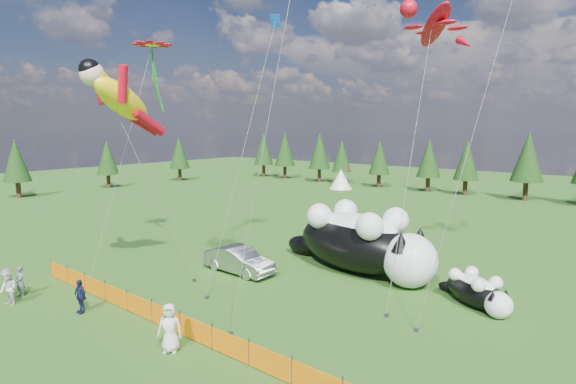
% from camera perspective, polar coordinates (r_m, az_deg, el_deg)
% --- Properties ---
extents(ground, '(160.00, 160.00, 0.00)m').
position_cam_1_polar(ground, '(22.88, -8.95, -14.25)').
color(ground, '#163609').
rests_on(ground, ground).
extents(safety_fence, '(22.06, 0.06, 1.10)m').
position_cam_1_polar(safety_fence, '(20.95, -15.27, -15.13)').
color(safety_fence, '#262626').
rests_on(safety_fence, ground).
extents(tree_line, '(90.00, 4.00, 8.00)m').
position_cam_1_polar(tree_line, '(61.37, 23.76, 3.13)').
color(tree_line, black).
rests_on(tree_line, ground).
extents(cat_large, '(11.15, 5.32, 4.05)m').
position_cam_1_polar(cat_large, '(27.52, 9.27, -6.16)').
color(cat_large, black).
rests_on(cat_large, ground).
extents(cat_small, '(4.17, 3.28, 1.69)m').
position_cam_1_polar(cat_small, '(24.24, 22.83, -11.47)').
color(cat_small, black).
rests_on(cat_small, ground).
extents(car, '(4.70, 1.68, 1.54)m').
position_cam_1_polar(car, '(27.49, -6.21, -8.60)').
color(car, '#A7A7AB').
rests_on(car, ground).
extents(spectator_a, '(0.66, 0.50, 1.63)m').
position_cam_1_polar(spectator_a, '(27.35, -30.89, -9.75)').
color(spectator_a, '#5E5E63').
rests_on(spectator_a, ground).
extents(spectator_b, '(0.88, 0.58, 1.72)m').
position_cam_1_polar(spectator_b, '(26.32, -31.97, -10.41)').
color(spectator_b, silver).
rests_on(spectator_b, ground).
extents(spectator_c, '(0.97, 0.52, 1.62)m').
position_cam_1_polar(spectator_c, '(23.82, -24.89, -11.93)').
color(spectator_c, '#141938').
rests_on(spectator_c, ground).
extents(spectator_d, '(1.15, 0.76, 1.64)m').
position_cam_1_polar(spectator_d, '(27.25, -32.06, -9.89)').
color(spectator_d, '#5E5E63').
rests_on(spectator_d, ground).
extents(spectator_e, '(1.14, 1.07, 1.95)m').
position_cam_1_polar(spectator_e, '(18.80, -14.79, -16.34)').
color(spectator_e, silver).
rests_on(spectator_e, ground).
extents(superhero_kite, '(5.77, 6.01, 12.55)m').
position_cam_1_polar(superhero_kite, '(25.83, -20.31, 10.86)').
color(superhero_kite, yellow).
rests_on(superhero_kite, ground).
extents(gecko_kite, '(6.24, 10.99, 16.43)m').
position_cam_1_polar(gecko_kite, '(28.20, 18.17, 19.44)').
color(gecko_kite, red).
rests_on(gecko_kite, ground).
extents(flower_kite, '(3.89, 7.84, 15.28)m').
position_cam_1_polar(flower_kite, '(30.87, -16.89, 17.19)').
color(flower_kite, red).
rests_on(flower_kite, ground).
extents(diamond_kite_a, '(0.98, 5.81, 15.64)m').
position_cam_1_polar(diamond_kite_a, '(26.41, -2.01, 19.38)').
color(diamond_kite_a, '#0C49B4').
rests_on(diamond_kite_a, ground).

